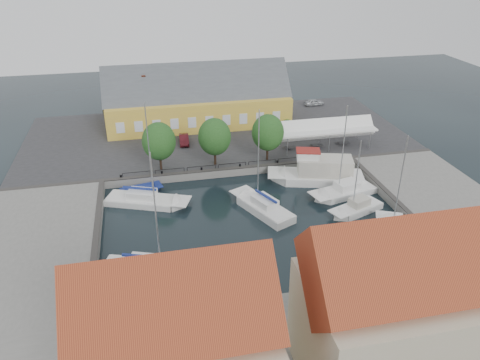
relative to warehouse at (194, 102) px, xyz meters
The scene contains 20 objects.
ground 28.82m from the warehouse, 84.77° to the right, with size 140.00×140.00×0.00m, color black.
north_quay 7.13m from the warehouse, 64.14° to the right, with size 56.00×26.00×1.00m, color #2D2D30.
west_quay 36.24m from the warehouse, 122.58° to the right, with size 12.00×24.00×1.00m, color slate.
east_quay 39.27m from the warehouse, 50.98° to the right, with size 12.00×24.00×1.00m, color slate.
quay_edge_fittings 23.99m from the warehouse, 83.67° to the right, with size 56.00×24.72×0.40m.
warehouse is the anchor object (origin of this frame).
tent_canopy 21.63m from the warehouse, 39.86° to the right, with size 14.00×4.00×2.83m.
quay_trees 16.37m from the warehouse, 87.91° to the right, with size 18.20×4.20×6.30m.
car_silver 22.38m from the warehouse, 10.83° to the left, with size 1.39×3.46×1.18m, color #B4B7BC.
car_red 9.23m from the warehouse, 107.19° to the right, with size 1.31×3.75×1.23m, color #501219.
center_sailboat 28.13m from the warehouse, 81.64° to the right, with size 6.04×9.08×12.25m.
trawler 25.65m from the warehouse, 59.56° to the right, with size 12.40×6.65×5.00m.
east_boat_a 29.97m from the warehouse, 60.70° to the right, with size 8.65×4.60×11.78m.
east_boat_b 33.39m from the warehouse, 64.42° to the right, with size 6.90×4.36×9.33m.
east_boat_c 39.47m from the warehouse, 67.30° to the right, with size 6.45×9.54×11.74m.
west_boat_a 24.97m from the warehouse, 110.61° to the right, with size 10.02×6.18×12.82m.
west_boat_d 37.47m from the warehouse, 103.48° to the right, with size 10.00×6.04×12.79m.
launch_sw 40.22m from the warehouse, 105.93° to the right, with size 4.91×2.14×0.98m.
launch_nw 22.37m from the warehouse, 114.70° to the right, with size 5.26×3.03×0.88m.
townhouses 51.81m from the warehouse, 84.99° to the right, with size 36.30×8.50×12.00m.
Camera 1 is at (-10.57, -42.67, 26.99)m, focal length 35.00 mm.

